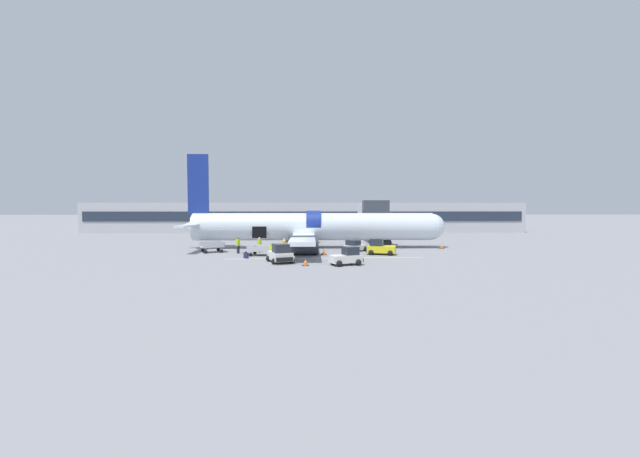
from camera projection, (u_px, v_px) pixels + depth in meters
ground_plane at (302, 251)px, 45.61m from camera, size 500.00×500.00×0.00m
apron_marking_line at (325, 258)px, 38.96m from camera, size 19.84×1.17×0.01m
terminal_strip at (306, 217)px, 84.32m from camera, size 89.02×13.21×6.03m
jet_bridge_stub at (372, 212)px, 54.38m from camera, size 3.35×9.54×5.99m
airplane at (310, 227)px, 48.74m from camera, size 33.18×27.75×11.58m
baggage_tug_lead at (347, 257)px, 34.23m from camera, size 3.07×2.40×1.62m
baggage_tug_mid at (380, 248)px, 41.99m from camera, size 3.37×2.65×1.71m
baggage_tug_rear at (280, 254)px, 35.71m from camera, size 2.75×3.47×1.76m
baggage_tug_spare at (355, 246)px, 45.12m from camera, size 2.87×2.87×1.30m
baggage_cart_loading at (264, 251)px, 41.15m from camera, size 3.99×2.40×1.05m
baggage_cart_queued at (213, 247)px, 44.07m from camera, size 3.44×2.64×1.20m
ground_crew_loader_a at (238, 245)px, 43.04m from camera, size 0.44×0.62×1.79m
ground_crew_loader_b at (272, 251)px, 38.41m from camera, size 0.53×0.36×1.55m
ground_crew_driver at (296, 245)px, 43.97m from camera, size 0.53×0.53×1.67m
ground_crew_supervisor at (284, 245)px, 43.26m from camera, size 0.53×0.53×1.65m
ground_crew_helper at (284, 248)px, 40.12m from camera, size 0.58×0.53×1.74m
ground_crew_marshal at (259, 244)px, 44.07m from camera, size 0.55×0.55×1.71m
suitcase_on_tarmac_upright at (279, 254)px, 39.38m from camera, size 0.56×0.27×0.79m
suitcase_on_tarmac_spare at (246, 256)px, 38.77m from camera, size 0.53×0.45×0.67m
safety_cone_nose at (442, 246)px, 48.06m from camera, size 0.56×0.56×0.67m
safety_cone_engine_left at (305, 262)px, 33.91m from camera, size 0.56×0.56×0.61m
safety_cone_wingtip at (324, 252)px, 41.79m from camera, size 0.61×0.61×0.66m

